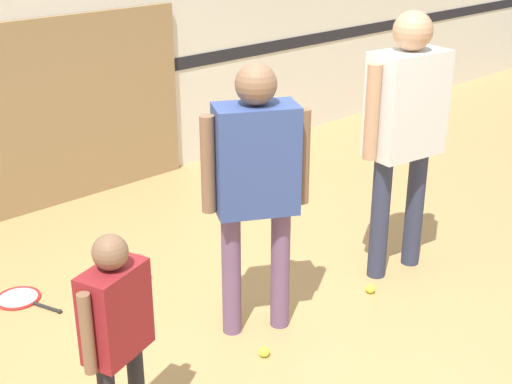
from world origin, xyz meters
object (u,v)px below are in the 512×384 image
object	(u,v)px
racket_second_spare	(20,299)
tennis_ball_stray_left	(371,289)
person_student_left	(116,323)
tennis_ball_by_spare_racket	(147,275)
tennis_ball_near_instructor	(264,352)
person_instructor	(256,174)
racket_spare_on_floor	(115,292)
person_student_right	(405,118)

from	to	relation	value
racket_second_spare	tennis_ball_stray_left	xyz separation A→B (m)	(1.80, -1.52, 0.02)
person_student_left	tennis_ball_by_spare_racket	world-z (taller)	person_student_left
person_student_left	tennis_ball_near_instructor	xyz separation A→B (m)	(1.00, 0.09, -0.68)
person_student_left	racket_second_spare	size ratio (longest dim) A/B	2.10
person_instructor	racket_spare_on_floor	xyz separation A→B (m)	(-0.43, 0.95, -1.02)
person_student_left	tennis_ball_stray_left	bearing A→B (deg)	-15.60
person_student_right	tennis_ball_by_spare_racket	xyz separation A→B (m)	(-1.41, 1.07, -1.10)
racket_spare_on_floor	tennis_ball_by_spare_racket	bearing A→B (deg)	151.40
person_student_right	tennis_ball_by_spare_racket	distance (m)	2.09
person_instructor	person_student_left	world-z (taller)	person_instructor
tennis_ball_by_spare_racket	person_student_left	bearing A→B (deg)	-127.53
person_student_left	person_student_right	xyz separation A→B (m)	(2.42, 0.24, 0.42)
racket_second_spare	tennis_ball_by_spare_racket	world-z (taller)	tennis_ball_by_spare_racket
person_student_right	tennis_ball_stray_left	bearing A→B (deg)	24.26
person_student_left	tennis_ball_by_spare_racket	size ratio (longest dim) A/B	17.50
person_instructor	tennis_ball_stray_left	bearing A→B (deg)	14.64
person_student_left	tennis_ball_stray_left	size ratio (longest dim) A/B	17.50
racket_spare_on_floor	person_student_left	bearing A→B (deg)	28.56
tennis_ball_by_spare_racket	tennis_ball_near_instructor	bearing A→B (deg)	-90.34
tennis_ball_by_spare_racket	person_student_right	bearing A→B (deg)	-37.32
person_student_right	tennis_ball_stray_left	world-z (taller)	person_student_right
person_student_left	person_student_right	distance (m)	2.46
person_instructor	person_student_left	xyz separation A→B (m)	(-1.17, -0.35, -0.32)
racket_spare_on_floor	tennis_ball_near_instructor	bearing A→B (deg)	70.49
racket_second_spare	person_instructor	bearing A→B (deg)	15.97
tennis_ball_by_spare_racket	tennis_ball_stray_left	world-z (taller)	same
person_student_left	tennis_ball_stray_left	world-z (taller)	person_student_left
person_student_left	tennis_ball_by_spare_racket	bearing A→B (deg)	33.16
person_student_right	tennis_ball_stray_left	size ratio (longest dim) A/B	27.83
racket_second_spare	tennis_ball_by_spare_racket	bearing A→B (deg)	46.73
person_instructor	tennis_ball_stray_left	xyz separation A→B (m)	(0.86, -0.22, -1.00)
person_student_left	racket_second_spare	xyz separation A→B (m)	(0.22, 1.65, -0.70)
person_instructor	tennis_ball_by_spare_racket	bearing A→B (deg)	128.33
person_student_right	racket_second_spare	size ratio (longest dim) A/B	3.34
person_student_right	racket_second_spare	distance (m)	2.84
person_student_right	racket_spare_on_floor	xyz separation A→B (m)	(-1.68, 1.06, -1.13)
person_student_right	tennis_ball_by_spare_racket	world-z (taller)	person_student_right
racket_spare_on_floor	tennis_ball_by_spare_racket	size ratio (longest dim) A/B	7.37
tennis_ball_by_spare_racket	tennis_ball_stray_left	size ratio (longest dim) A/B	1.00
racket_spare_on_floor	tennis_ball_stray_left	distance (m)	1.74
racket_second_spare	tennis_ball_near_instructor	distance (m)	1.74
person_student_right	tennis_ball_stray_left	xyz separation A→B (m)	(-0.39, -0.11, -1.10)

